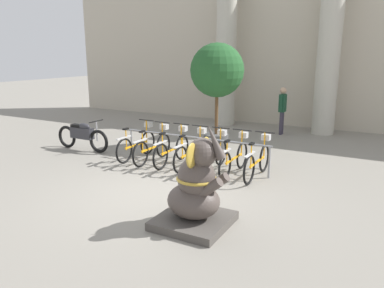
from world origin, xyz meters
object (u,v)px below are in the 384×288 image
at_px(bicycle_0, 137,144).
at_px(potted_tree, 217,74).
at_px(bicycle_5, 235,157).
at_px(bicycle_6, 258,161).
at_px(elephant_statue, 196,191).
at_px(bicycle_2, 173,149).
at_px(bicycle_4, 213,155).
at_px(motorcycle, 82,135).
at_px(person_pedestrian, 282,107).
at_px(bicycle_3, 192,152).
at_px(bicycle_1, 153,147).

bearing_deg(bicycle_0, potted_tree, 57.59).
relative_size(bicycle_5, bicycle_6, 1.00).
bearing_deg(elephant_statue, potted_tree, 111.43).
height_order(bicycle_5, bicycle_6, same).
bearing_deg(bicycle_2, potted_tree, 84.04).
bearing_deg(bicycle_6, elephant_statue, -91.61).
xyz_separation_m(bicycle_4, elephant_statue, (1.05, -2.85, 0.20)).
xyz_separation_m(elephant_statue, motorcycle, (-5.25, 2.78, -0.15)).
distance_m(bicycle_2, person_pedestrian, 5.16).
relative_size(bicycle_2, motorcycle, 0.89).
height_order(elephant_statue, potted_tree, potted_tree).
xyz_separation_m(bicycle_5, bicycle_6, (0.57, 0.01, 0.00)).
xyz_separation_m(bicycle_3, bicycle_5, (1.13, 0.03, 0.00)).
bearing_deg(elephant_statue, bicycle_0, 139.30).
bearing_deg(bicycle_3, bicycle_2, 179.36).
bearing_deg(person_pedestrian, bicycle_0, -118.00).
xyz_separation_m(bicycle_3, bicycle_6, (1.70, 0.04, 0.00)).
relative_size(bicycle_0, person_pedestrian, 1.04).
height_order(bicycle_3, potted_tree, potted_tree).
xyz_separation_m(bicycle_3, bicycle_4, (0.57, 0.02, 0.00)).
height_order(bicycle_5, elephant_statue, elephant_statue).
xyz_separation_m(bicycle_1, bicycle_3, (1.13, 0.04, 0.00)).
relative_size(bicycle_6, potted_tree, 0.55).
bearing_deg(person_pedestrian, motorcycle, -132.37).
relative_size(bicycle_3, bicycle_4, 1.00).
bearing_deg(potted_tree, bicycle_1, -109.76).
relative_size(bicycle_1, bicycle_5, 1.00).
bearing_deg(bicycle_5, elephant_statue, -80.33).
relative_size(bicycle_2, bicycle_4, 1.00).
xyz_separation_m(bicycle_5, potted_tree, (-1.47, 2.14, 1.79)).
bearing_deg(bicycle_4, bicycle_3, -178.14).
bearing_deg(bicycle_2, elephant_statue, -52.34).
relative_size(motorcycle, person_pedestrian, 1.17).
distance_m(bicycle_5, motorcycle, 4.76).
distance_m(elephant_statue, motorcycle, 5.94).
bearing_deg(potted_tree, bicycle_3, -81.07).
bearing_deg(person_pedestrian, bicycle_1, -112.31).
distance_m(bicycle_1, bicycle_3, 1.13).
distance_m(bicycle_0, bicycle_2, 1.13).
distance_m(motorcycle, potted_tree, 4.33).
height_order(bicycle_1, bicycle_2, same).
height_order(bicycle_1, bicycle_3, same).
bearing_deg(bicycle_4, bicycle_5, 0.98).
xyz_separation_m(bicycle_1, bicycle_5, (2.27, 0.07, 0.00)).
height_order(bicycle_3, bicycle_4, same).
bearing_deg(bicycle_6, bicycle_2, -179.26).
height_order(bicycle_5, person_pedestrian, person_pedestrian).
xyz_separation_m(bicycle_0, bicycle_5, (2.83, -0.00, 0.00)).
distance_m(bicycle_0, person_pedestrian, 5.57).
relative_size(bicycle_1, bicycle_6, 1.00).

